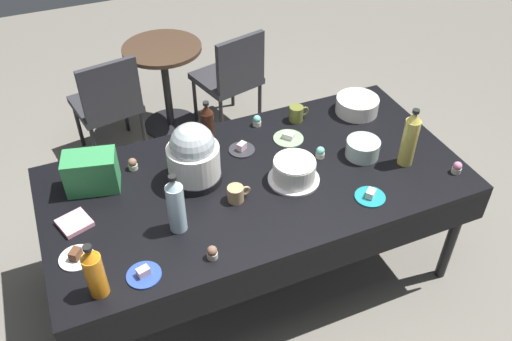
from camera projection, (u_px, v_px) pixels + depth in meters
ground at (256, 270)px, 3.30m from camera, size 9.00×9.00×0.00m
potluck_table at (256, 186)px, 2.85m from camera, size 2.20×1.10×0.75m
frosted_layer_cake at (294, 171)px, 2.76m from camera, size 0.27×0.27×0.13m
slow_cooker at (193, 156)px, 2.70m from camera, size 0.28×0.28×0.34m
glass_salad_bowl at (363, 148)px, 2.93m from camera, size 0.19×0.19×0.10m
ceramic_snack_bowl at (357, 105)px, 3.25m from camera, size 0.26×0.26×0.10m
dessert_plate_charcoal at (242, 149)px, 2.98m from camera, size 0.15×0.15×0.05m
dessert_plate_white at (76, 257)px, 2.38m from camera, size 0.16×0.16×0.05m
dessert_plate_cobalt at (144, 274)px, 2.31m from camera, size 0.15×0.15×0.05m
dessert_plate_teal at (370, 196)px, 2.69m from camera, size 0.16×0.16×0.05m
dessert_plate_sage at (288, 138)px, 3.07m from camera, size 0.17×0.17×0.04m
cupcake_berry at (320, 152)px, 2.93m from camera, size 0.05×0.05×0.07m
cupcake_rose at (212, 253)px, 2.38m from camera, size 0.05×0.05×0.07m
cupcake_cocoa at (457, 168)px, 2.83m from camera, size 0.05×0.05×0.07m
cupcake_mint at (257, 121)px, 3.16m from camera, size 0.05×0.05×0.07m
cupcake_vanilla at (133, 164)px, 2.85m from camera, size 0.05×0.05×0.07m
soda_bottle_cola at (207, 126)px, 2.94m from camera, size 0.07×0.07×0.29m
soda_bottle_ginger_ale at (410, 139)px, 2.81m from camera, size 0.08×0.08×0.34m
soda_bottle_water at (176, 205)px, 2.44m from camera, size 0.08×0.08×0.32m
soda_bottle_orange_juice at (94, 272)px, 2.17m from camera, size 0.08×0.08×0.28m
coffee_mug_olive at (297, 113)px, 3.19m from camera, size 0.13×0.08×0.09m
coffee_mug_navy at (187, 135)px, 3.03m from camera, size 0.12×0.08×0.08m
coffee_mug_tan at (236, 194)px, 2.66m from camera, size 0.12×0.08×0.08m
soda_carton at (91, 172)px, 2.69m from camera, size 0.29×0.22×0.20m
paper_napkin_stack at (75, 223)px, 2.54m from camera, size 0.18×0.18×0.02m
maroon_chair_left at (108, 101)px, 3.85m from camera, size 0.51×0.51×0.85m
maroon_chair_right at (231, 75)px, 4.14m from camera, size 0.54×0.54×0.85m
round_cafe_table at (165, 73)px, 4.15m from camera, size 0.60×0.60×0.72m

